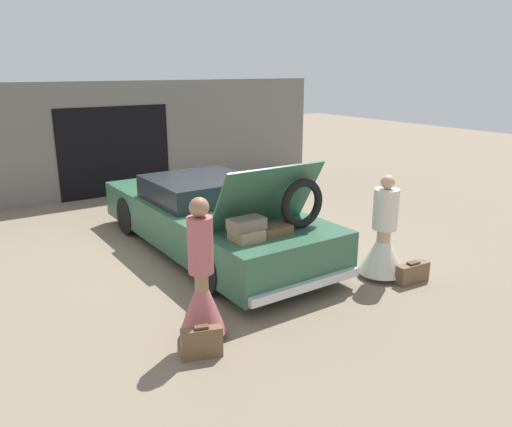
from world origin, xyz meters
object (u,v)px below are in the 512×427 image
object	(u,v)px
suitcase_beside_left_person	(202,342)
suitcase_beside_right_person	(412,273)
person_left	(202,289)
person_right	(383,242)
car	(210,217)

from	to	relation	value
suitcase_beside_left_person	suitcase_beside_right_person	world-z (taller)	suitcase_beside_left_person
person_left	suitcase_beside_right_person	bearing A→B (deg)	78.36
person_right	suitcase_beside_left_person	distance (m)	3.39
car	suitcase_beside_right_person	bearing A→B (deg)	-59.07
person_right	suitcase_beside_left_person	size ratio (longest dim) A/B	3.37
suitcase_beside_left_person	car	bearing A→B (deg)	59.20
person_right	suitcase_beside_right_person	xyz separation A→B (m)	(0.22, -0.41, -0.41)
car	person_right	xyz separation A→B (m)	(1.57, -2.56, -0.03)
car	suitcase_beside_left_person	world-z (taller)	car
car	suitcase_beside_right_person	size ratio (longest dim) A/B	9.39
car	person_right	size ratio (longest dim) A/B	3.34
person_left	suitcase_beside_left_person	world-z (taller)	person_left
car	suitcase_beside_right_person	distance (m)	3.49
car	suitcase_beside_right_person	xyz separation A→B (m)	(1.78, -2.97, -0.44)
car	suitcase_beside_left_person	distance (m)	3.49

